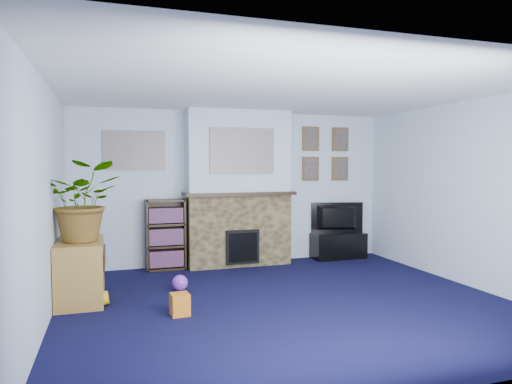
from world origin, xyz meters
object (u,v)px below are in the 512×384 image
object	(u,v)px
bookshelf	(166,236)
tv_stand	(338,245)
television	(338,218)
sideboard	(81,271)

from	to	relation	value
bookshelf	tv_stand	bearing A→B (deg)	-1.54
tv_stand	television	bearing A→B (deg)	90.00
tv_stand	sideboard	size ratio (longest dim) A/B	0.99
tv_stand	sideboard	distance (m)	4.17
tv_stand	sideboard	world-z (taller)	sideboard
tv_stand	bookshelf	size ratio (longest dim) A/B	0.85
television	sideboard	distance (m)	4.19
tv_stand	television	world-z (taller)	television
television	sideboard	bearing A→B (deg)	32.13
tv_stand	bookshelf	world-z (taller)	bookshelf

